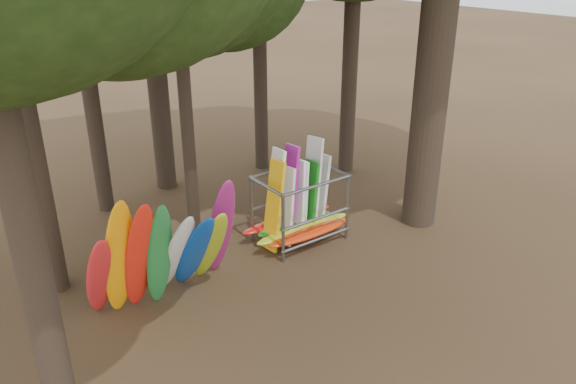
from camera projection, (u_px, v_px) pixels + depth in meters
ground at (300, 266)px, 14.77m from camera, size 120.00×120.00×0.00m
kayak_row at (167, 253)px, 12.68m from camera, size 3.64×2.03×3.21m
storage_rack at (299, 209)px, 15.75m from camera, size 3.16×1.58×2.85m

